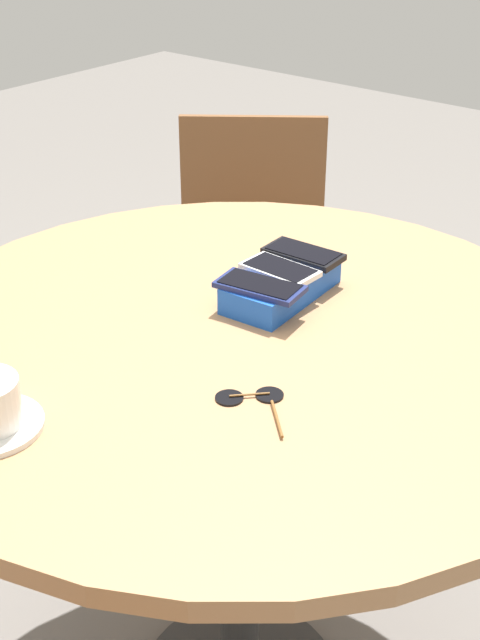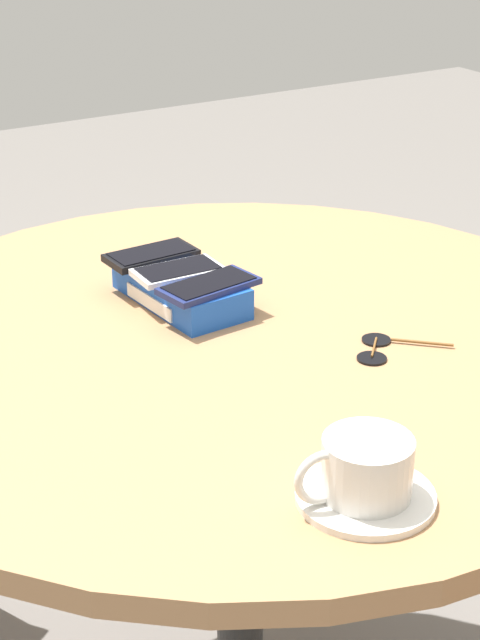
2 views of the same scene
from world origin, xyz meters
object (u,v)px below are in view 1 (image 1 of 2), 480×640
object	(u,v)px
phone_white	(280,270)
chair_far_side	(251,277)
phone_box	(281,285)
phone_navy	(260,286)
sunglasses	(253,399)
round_table	(240,386)
phone_black	(303,254)

from	to	relation	value
phone_white	chair_far_side	world-z (taller)	phone_white
phone_box	phone_navy	bearing A→B (deg)	7.30
phone_box	sunglasses	xyz separation A→B (m)	(0.26, 0.15, -0.02)
round_table	phone_black	world-z (taller)	phone_black
phone_white	phone_navy	distance (m)	0.07
phone_black	phone_navy	bearing A→B (deg)	7.20
phone_box	phone_white	distance (m)	0.03
phone_black	sunglasses	bearing A→B (deg)	25.48
sunglasses	phone_navy	bearing A→B (deg)	-144.04
round_table	chair_far_side	world-z (taller)	chair_far_side
phone_white	phone_navy	xyz separation A→B (m)	(0.07, 0.01, -0.00)
phone_black	phone_white	size ratio (longest dim) A/B	1.08
round_table	phone_white	distance (m)	0.20
phone_black	chair_far_side	distance (m)	0.81
round_table	sunglasses	bearing A→B (deg)	44.44
phone_navy	sunglasses	distance (m)	0.25
round_table	sunglasses	xyz separation A→B (m)	(0.13, 0.13, 0.10)
phone_black	phone_navy	size ratio (longest dim) A/B	0.92
phone_box	phone_black	distance (m)	0.08
round_table	phone_white	bearing A→B (deg)	-169.82
phone_white	phone_box	bearing A→B (deg)	93.98
phone_box	chair_far_side	distance (m)	0.85
round_table	chair_far_side	size ratio (longest dim) A/B	1.32
phone_box	phone_black	size ratio (longest dim) A/B	1.66
sunglasses	chair_far_side	world-z (taller)	chair_far_side
phone_white	sunglasses	size ratio (longest dim) A/B	0.94
chair_far_side	phone_box	bearing A→B (deg)	42.05
chair_far_side	sunglasses	bearing A→B (deg)	38.59
round_table	phone_black	xyz separation A→B (m)	(-0.20, -0.03, 0.15)
round_table	phone_box	distance (m)	0.18
phone_navy	sunglasses	bearing A→B (deg)	35.96
sunglasses	chair_far_side	size ratio (longest dim) A/B	0.16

